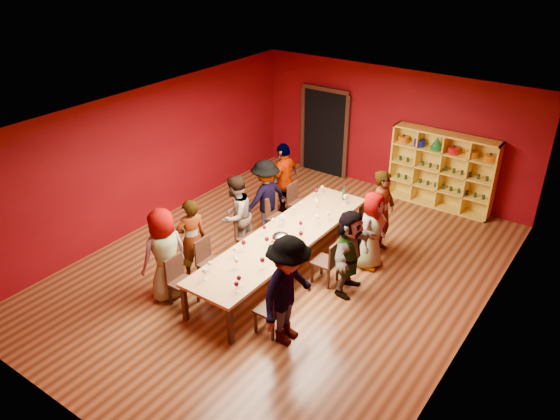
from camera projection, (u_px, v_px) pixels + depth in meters
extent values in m
cube|color=#572E17|center=(284.00, 270.00, 10.49)|extent=(7.10, 9.10, 0.02)
cube|color=#60040A|center=(392.00, 131.00, 13.03)|extent=(7.10, 0.02, 3.00)
cube|color=#60040A|center=(69.00, 339.00, 6.53)|extent=(7.10, 0.02, 3.00)
cube|color=#60040A|center=(149.00, 157.00, 11.57)|extent=(0.02, 9.10, 3.00)
cube|color=#60040A|center=(480.00, 263.00, 7.99)|extent=(0.02, 9.10, 3.00)
cube|color=silver|center=(285.00, 119.00, 9.08)|extent=(7.10, 9.10, 0.02)
cube|color=tan|center=(284.00, 238.00, 10.15)|extent=(1.10, 4.50, 0.06)
cube|color=black|center=(185.00, 303.00, 9.01)|extent=(0.08, 0.08, 0.69)
cube|color=black|center=(322.00, 205.00, 12.14)|extent=(0.08, 0.08, 0.69)
cube|color=black|center=(230.00, 326.00, 8.51)|extent=(0.08, 0.08, 0.69)
cube|color=black|center=(361.00, 217.00, 11.64)|extent=(0.08, 0.08, 0.69)
cube|color=black|center=(325.00, 133.00, 14.09)|extent=(1.20, 0.14, 2.20)
cube|color=black|center=(326.00, 89.00, 13.50)|extent=(1.32, 0.06, 0.10)
cube|color=black|center=(303.00, 128.00, 14.37)|extent=(0.10, 0.06, 2.20)
cube|color=black|center=(346.00, 138.00, 13.71)|extent=(0.10, 0.06, 2.20)
cube|color=gold|center=(394.00, 159.00, 13.04)|extent=(0.04, 0.40, 1.80)
cube|color=gold|center=(494.00, 183.00, 11.83)|extent=(0.04, 0.40, 1.80)
cube|color=gold|center=(447.00, 134.00, 12.02)|extent=(2.40, 0.40, 0.04)
cube|color=gold|center=(437.00, 205.00, 12.85)|extent=(2.40, 0.40, 0.04)
cube|color=gold|center=(445.00, 168.00, 12.57)|extent=(2.40, 0.02, 1.80)
cube|color=gold|center=(439.00, 188.00, 12.64)|extent=(2.36, 0.38, 0.03)
cube|color=gold|center=(442.00, 171.00, 12.43)|extent=(2.36, 0.38, 0.03)
cube|color=gold|center=(444.00, 152.00, 12.22)|extent=(2.36, 0.38, 0.03)
cube|color=gold|center=(417.00, 165.00, 12.74)|extent=(0.03, 0.38, 1.76)
cube|color=gold|center=(442.00, 171.00, 12.43)|extent=(0.03, 0.38, 1.76)
cube|color=gold|center=(468.00, 177.00, 12.13)|extent=(0.03, 0.38, 1.76)
cylinder|color=#C2610B|center=(403.00, 139.00, 12.69)|extent=(0.26, 0.26, 0.15)
sphere|color=black|center=(404.00, 135.00, 12.65)|extent=(0.05, 0.05, 0.05)
cylinder|color=navy|center=(420.00, 143.00, 12.49)|extent=(0.26, 0.26, 0.15)
sphere|color=black|center=(420.00, 139.00, 12.44)|extent=(0.05, 0.05, 0.05)
cylinder|color=#18622A|center=(436.00, 148.00, 12.30)|extent=(0.26, 0.26, 0.08)
cone|color=#18622A|center=(437.00, 142.00, 12.23)|extent=(0.24, 0.24, 0.22)
cylinder|color=#9E1212|center=(454.00, 150.00, 12.08)|extent=(0.26, 0.26, 0.15)
sphere|color=black|center=(454.00, 146.00, 12.03)|extent=(0.05, 0.05, 0.05)
cylinder|color=orange|center=(472.00, 154.00, 11.87)|extent=(0.26, 0.26, 0.15)
sphere|color=black|center=(472.00, 150.00, 11.83)|extent=(0.05, 0.05, 0.05)
cylinder|color=#C2610B|center=(490.00, 158.00, 11.67)|extent=(0.26, 0.26, 0.15)
sphere|color=black|center=(491.00, 154.00, 11.63)|extent=(0.05, 0.05, 0.05)
cylinder|color=black|center=(399.00, 175.00, 13.14)|extent=(0.07, 0.07, 0.10)
cylinder|color=black|center=(406.00, 177.00, 13.04)|extent=(0.07, 0.07, 0.10)
cylinder|color=black|center=(413.00, 179.00, 12.95)|extent=(0.07, 0.07, 0.10)
cylinder|color=black|center=(420.00, 181.00, 12.85)|extent=(0.07, 0.07, 0.10)
cylinder|color=black|center=(428.00, 183.00, 12.76)|extent=(0.07, 0.07, 0.10)
cylinder|color=black|center=(435.00, 185.00, 12.66)|extent=(0.07, 0.07, 0.10)
cylinder|color=black|center=(443.00, 187.00, 12.57)|extent=(0.07, 0.07, 0.10)
cylinder|color=black|center=(451.00, 189.00, 12.47)|extent=(0.07, 0.07, 0.10)
cylinder|color=black|center=(459.00, 191.00, 12.38)|extent=(0.07, 0.07, 0.10)
cylinder|color=black|center=(467.00, 193.00, 12.28)|extent=(0.07, 0.07, 0.10)
cylinder|color=black|center=(475.00, 195.00, 12.19)|extent=(0.07, 0.07, 0.10)
cylinder|color=black|center=(483.00, 197.00, 12.10)|extent=(0.07, 0.07, 0.10)
cylinder|color=black|center=(400.00, 158.00, 12.92)|extent=(0.07, 0.07, 0.10)
cylinder|color=black|center=(408.00, 160.00, 12.83)|extent=(0.07, 0.07, 0.10)
cylinder|color=black|center=(415.00, 162.00, 12.74)|extent=(0.07, 0.07, 0.10)
cylinder|color=black|center=(423.00, 163.00, 12.64)|extent=(0.07, 0.07, 0.10)
cylinder|color=black|center=(430.00, 165.00, 12.55)|extent=(0.07, 0.07, 0.10)
cylinder|color=black|center=(438.00, 167.00, 12.45)|extent=(0.07, 0.07, 0.10)
cylinder|color=black|center=(446.00, 169.00, 12.36)|extent=(0.07, 0.07, 0.10)
cylinder|color=black|center=(454.00, 171.00, 12.26)|extent=(0.07, 0.07, 0.10)
cylinder|color=black|center=(462.00, 173.00, 12.17)|extent=(0.07, 0.07, 0.10)
cylinder|color=black|center=(470.00, 175.00, 12.07)|extent=(0.07, 0.07, 0.10)
cylinder|color=black|center=(479.00, 177.00, 11.98)|extent=(0.07, 0.07, 0.10)
cylinder|color=black|center=(487.00, 179.00, 11.89)|extent=(0.07, 0.07, 0.10)
cube|color=black|center=(183.00, 283.00, 9.37)|extent=(0.42, 0.42, 0.04)
cube|color=black|center=(174.00, 268.00, 9.36)|extent=(0.04, 0.40, 0.44)
cube|color=black|center=(170.00, 295.00, 9.44)|extent=(0.04, 0.04, 0.41)
cube|color=black|center=(184.00, 302.00, 9.27)|extent=(0.04, 0.04, 0.41)
cube|color=black|center=(184.00, 285.00, 9.69)|extent=(0.04, 0.04, 0.41)
cube|color=black|center=(198.00, 292.00, 9.51)|extent=(0.04, 0.04, 0.41)
imported|color=#48484C|center=(164.00, 254.00, 9.37)|extent=(0.66, 0.93, 1.72)
cube|color=black|center=(211.00, 264.00, 9.90)|extent=(0.42, 0.42, 0.04)
cube|color=black|center=(203.00, 249.00, 9.88)|extent=(0.04, 0.40, 0.44)
cube|color=black|center=(199.00, 275.00, 9.97)|extent=(0.04, 0.04, 0.41)
cube|color=black|center=(213.00, 281.00, 9.79)|extent=(0.04, 0.04, 0.41)
cube|color=black|center=(211.00, 267.00, 10.21)|extent=(0.04, 0.04, 0.41)
cube|color=black|center=(225.00, 273.00, 10.04)|extent=(0.04, 0.04, 0.41)
imported|color=#C18190|center=(192.00, 239.00, 9.96)|extent=(0.62, 0.70, 1.59)
cube|color=black|center=(249.00, 238.00, 10.70)|extent=(0.42, 0.42, 0.04)
cube|color=black|center=(241.00, 225.00, 10.68)|extent=(0.04, 0.40, 0.44)
cube|color=black|center=(237.00, 249.00, 10.77)|extent=(0.04, 0.04, 0.41)
cube|color=black|center=(251.00, 254.00, 10.60)|extent=(0.04, 0.04, 0.41)
cube|color=black|center=(248.00, 242.00, 11.01)|extent=(0.04, 0.04, 0.41)
cube|color=black|center=(261.00, 247.00, 10.84)|extent=(0.04, 0.04, 0.41)
imported|color=#5578AF|center=(236.00, 215.00, 10.68)|extent=(0.53, 0.85, 1.66)
cube|color=black|center=(279.00, 218.00, 11.42)|extent=(0.42, 0.42, 0.04)
cube|color=black|center=(271.00, 205.00, 11.41)|extent=(0.04, 0.40, 0.44)
cube|color=black|center=(267.00, 228.00, 11.49)|extent=(0.04, 0.04, 0.41)
cube|color=black|center=(281.00, 233.00, 11.32)|extent=(0.04, 0.04, 0.41)
cube|color=black|center=(277.00, 222.00, 11.74)|extent=(0.04, 0.04, 0.41)
cube|color=black|center=(290.00, 226.00, 11.56)|extent=(0.04, 0.04, 0.41)
imported|color=#131A36|center=(265.00, 197.00, 11.41)|extent=(0.67, 1.13, 1.64)
cube|color=black|center=(300.00, 204.00, 11.99)|extent=(0.42, 0.42, 0.04)
cube|color=black|center=(293.00, 192.00, 11.98)|extent=(0.04, 0.40, 0.44)
cube|color=black|center=(289.00, 214.00, 12.06)|extent=(0.04, 0.04, 0.41)
cube|color=black|center=(302.00, 218.00, 11.89)|extent=(0.04, 0.04, 0.41)
cube|color=black|center=(297.00, 208.00, 12.31)|extent=(0.04, 0.04, 0.41)
cube|color=black|center=(310.00, 212.00, 12.13)|extent=(0.04, 0.04, 0.41)
imported|color=#121332|center=(284.00, 181.00, 12.00)|extent=(0.51, 1.05, 1.75)
cube|color=black|center=(270.00, 309.00, 8.73)|extent=(0.42, 0.42, 0.04)
cube|color=black|center=(280.00, 302.00, 8.52)|extent=(0.04, 0.40, 0.44)
cube|color=black|center=(256.00, 322.00, 8.80)|extent=(0.04, 0.04, 0.41)
cube|color=black|center=(273.00, 330.00, 8.62)|extent=(0.04, 0.04, 0.41)
cube|color=black|center=(268.00, 311.00, 9.04)|extent=(0.04, 0.04, 0.41)
cube|color=black|center=(285.00, 319.00, 8.87)|extent=(0.04, 0.04, 0.41)
imported|color=#CB8893|center=(288.00, 291.00, 8.31)|extent=(0.55, 1.23, 1.88)
cube|color=black|center=(325.00, 262.00, 9.95)|extent=(0.42, 0.42, 0.04)
cube|color=black|center=(335.00, 254.00, 9.74)|extent=(0.04, 0.40, 0.44)
cube|color=black|center=(312.00, 273.00, 10.02)|extent=(0.04, 0.04, 0.41)
cube|color=black|center=(328.00, 279.00, 9.85)|extent=(0.04, 0.04, 0.41)
cube|color=black|center=(322.00, 265.00, 10.27)|extent=(0.04, 0.04, 0.41)
cube|color=black|center=(338.00, 271.00, 10.09)|extent=(0.04, 0.04, 0.41)
imported|color=#5685B2|center=(349.00, 252.00, 9.54)|extent=(0.57, 1.53, 1.62)
cube|color=black|center=(351.00, 240.00, 10.64)|extent=(0.42, 0.42, 0.04)
cube|color=black|center=(360.00, 232.00, 10.43)|extent=(0.04, 0.40, 0.44)
cube|color=black|center=(338.00, 251.00, 10.71)|extent=(0.04, 0.04, 0.41)
cube|color=black|center=(353.00, 256.00, 10.54)|extent=(0.04, 0.04, 0.41)
cube|color=black|center=(347.00, 243.00, 10.95)|extent=(0.04, 0.04, 0.41)
cube|color=black|center=(362.00, 248.00, 10.78)|extent=(0.04, 0.04, 0.41)
imported|color=#131836|center=(372.00, 230.00, 10.26)|extent=(0.42, 0.77, 1.56)
cube|color=black|center=(365.00, 227.00, 11.07)|extent=(0.42, 0.42, 0.04)
cube|color=black|center=(374.00, 220.00, 10.86)|extent=(0.04, 0.40, 0.44)
cube|color=black|center=(353.00, 238.00, 11.14)|extent=(0.04, 0.04, 0.41)
cube|color=black|center=(368.00, 243.00, 10.97)|extent=(0.04, 0.04, 0.41)
cube|color=black|center=(361.00, 231.00, 11.39)|extent=(0.04, 0.04, 0.41)
cube|color=black|center=(375.00, 236.00, 11.21)|extent=(0.04, 0.04, 0.41)
imported|color=#4B4B50|center=(382.00, 212.00, 10.69)|extent=(0.49, 0.66, 1.76)
cylinder|color=white|center=(301.00, 229.00, 10.35)|extent=(0.06, 0.06, 0.01)
cylinder|color=white|center=(301.00, 227.00, 10.32)|extent=(0.01, 0.01, 0.10)
ellipsoid|color=#40060F|center=(301.00, 223.00, 10.28)|extent=(0.07, 0.07, 0.09)
cylinder|color=white|center=(274.00, 259.00, 9.43)|extent=(0.06, 0.06, 0.01)
cylinder|color=white|center=(274.00, 257.00, 9.40)|extent=(0.01, 0.01, 0.11)
ellipsoid|color=beige|center=(274.00, 252.00, 9.36)|extent=(0.08, 0.08, 0.09)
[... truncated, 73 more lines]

